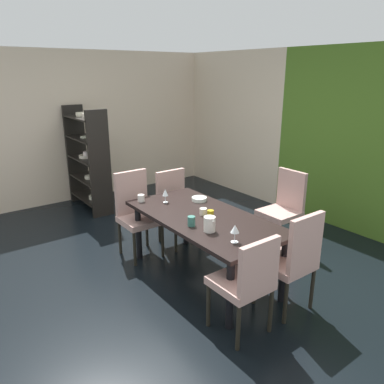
{
  "coord_description": "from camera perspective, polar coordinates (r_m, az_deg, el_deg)",
  "views": [
    {
      "loc": [
        3.54,
        -2.02,
        2.17
      ],
      "look_at": [
        0.27,
        0.4,
        0.85
      ],
      "focal_mm": 35.0,
      "sensor_mm": 36.0,
      "label": 1
    }
  ],
  "objects": [
    {
      "name": "ground_plane",
      "position": [
        4.62,
        -6.11,
        -10.27
      ],
      "size": [
        5.68,
        5.56,
        0.02
      ],
      "primitive_type": "cube",
      "color": "black"
    },
    {
      "name": "back_panel_interior",
      "position": [
        7.08,
        6.11,
        10.46
      ],
      "size": [
        2.42,
        0.1,
        2.51
      ],
      "primitive_type": "cube",
      "color": "beige",
      "rests_on": "ground_plane"
    },
    {
      "name": "garden_window_panel",
      "position": [
        5.37,
        27.1,
        6.21
      ],
      "size": [
        3.26,
        0.1,
        2.51
      ],
      "primitive_type": "cube",
      "color": "#436720",
      "rests_on": "ground_plane"
    },
    {
      "name": "left_interior_panel",
      "position": [
        6.7,
        -18.91,
        9.19
      ],
      "size": [
        0.1,
        5.56,
        2.51
      ],
      "primitive_type": "cube",
      "color": "beige",
      "rests_on": "ground_plane"
    },
    {
      "name": "dining_table",
      "position": [
        3.95,
        1.8,
        -4.77
      ],
      "size": [
        1.82,
        0.89,
        0.72
      ],
      "color": "black",
      "rests_on": "ground_plane"
    },
    {
      "name": "chair_right_near",
      "position": [
        3.2,
        8.37,
        -13.1
      ],
      "size": [
        0.44,
        0.44,
        0.92
      ],
      "rotation": [
        0.0,
        0.0,
        1.57
      ],
      "color": "tan",
      "rests_on": "ground_plane"
    },
    {
      "name": "chair_head_far",
      "position": [
        4.86,
        13.85,
        -2.02
      ],
      "size": [
        0.44,
        0.45,
        0.99
      ],
      "rotation": [
        0.0,
        0.0,
        3.14
      ],
      "color": "tan",
      "rests_on": "ground_plane"
    },
    {
      "name": "chair_right_far",
      "position": [
        3.57,
        15.13,
        -9.64
      ],
      "size": [
        0.44,
        0.44,
        1.0
      ],
      "rotation": [
        0.0,
        0.0,
        1.57
      ],
      "color": "tan",
      "rests_on": "ground_plane"
    },
    {
      "name": "chair_left_far",
      "position": [
        4.86,
        -2.47,
        -1.69
      ],
      "size": [
        0.45,
        0.44,
        0.95
      ],
      "rotation": [
        0.0,
        0.0,
        -1.57
      ],
      "color": "tan",
      "rests_on": "ground_plane"
    },
    {
      "name": "chair_left_near",
      "position": [
        4.58,
        -8.47,
        -2.77
      ],
      "size": [
        0.45,
        0.44,
        1.03
      ],
      "rotation": [
        0.0,
        0.0,
        -1.57
      ],
      "color": "tan",
      "rests_on": "ground_plane"
    },
    {
      "name": "display_shelf",
      "position": [
        6.25,
        -15.64,
        4.89
      ],
      "size": [
        1.02,
        0.34,
        1.64
      ],
      "color": "black",
      "rests_on": "ground_plane"
    },
    {
      "name": "wine_glass_front",
      "position": [
        4.29,
        -4.09,
        -0.13
      ],
      "size": [
        0.07,
        0.07,
        0.16
      ],
      "color": "silver",
      "rests_on": "dining_table"
    },
    {
      "name": "wine_glass_east",
      "position": [
        3.31,
        6.56,
        -5.67
      ],
      "size": [
        0.08,
        0.08,
        0.17
      ],
      "color": "silver",
      "rests_on": "dining_table"
    },
    {
      "name": "serving_bowl_south",
      "position": [
        4.36,
        1.11,
        -1.08
      ],
      "size": [
        0.18,
        0.18,
        0.04
      ],
      "primitive_type": "cylinder",
      "color": "silver",
      "rests_on": "dining_table"
    },
    {
      "name": "cup_left",
      "position": [
        3.66,
        -0.1,
        -4.46
      ],
      "size": [
        0.07,
        0.07,
        0.1
      ],
      "primitive_type": "cylinder",
      "color": "#33695E",
      "rests_on": "dining_table"
    },
    {
      "name": "cup_center",
      "position": [
        3.81,
        2.83,
        -3.51
      ],
      "size": [
        0.07,
        0.07,
        0.1
      ],
      "primitive_type": "cylinder",
      "color": "#AD9018",
      "rests_on": "dining_table"
    },
    {
      "name": "cup_west",
      "position": [
        3.93,
        1.73,
        -3.01
      ],
      "size": [
        0.08,
        0.08,
        0.07
      ],
      "primitive_type": "cylinder",
      "color": "beige",
      "rests_on": "dining_table"
    },
    {
      "name": "cup_corner",
      "position": [
        4.37,
        -7.76,
        -0.93
      ],
      "size": [
        0.08,
        0.08,
        0.08
      ],
      "primitive_type": "cylinder",
      "color": "silver",
      "rests_on": "dining_table"
    },
    {
      "name": "pitcher_rear",
      "position": [
        3.53,
        2.71,
        -4.89
      ],
      "size": [
        0.13,
        0.11,
        0.15
      ],
      "color": "silver",
      "rests_on": "dining_table"
    }
  ]
}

